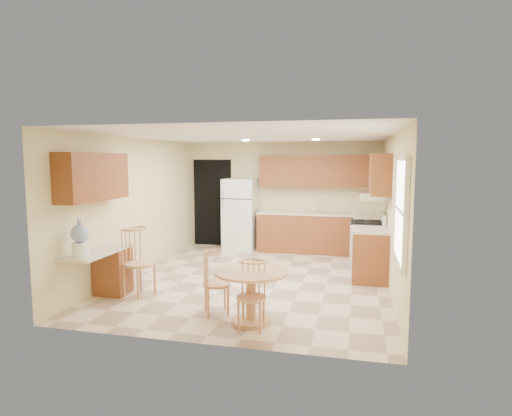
% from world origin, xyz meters
% --- Properties ---
extents(floor, '(5.50, 5.50, 0.00)m').
position_xyz_m(floor, '(0.00, 0.00, 0.00)').
color(floor, beige).
rests_on(floor, ground).
extents(ceiling, '(4.50, 5.50, 0.02)m').
position_xyz_m(ceiling, '(0.00, 0.00, 2.50)').
color(ceiling, white).
rests_on(ceiling, wall_back).
extents(wall_back, '(4.50, 0.02, 2.50)m').
position_xyz_m(wall_back, '(0.00, 2.75, 1.25)').
color(wall_back, beige).
rests_on(wall_back, floor).
extents(wall_front, '(4.50, 0.02, 2.50)m').
position_xyz_m(wall_front, '(0.00, -2.75, 1.25)').
color(wall_front, beige).
rests_on(wall_front, floor).
extents(wall_left, '(0.02, 5.50, 2.50)m').
position_xyz_m(wall_left, '(-2.25, 0.00, 1.25)').
color(wall_left, beige).
rests_on(wall_left, floor).
extents(wall_right, '(0.02, 5.50, 2.50)m').
position_xyz_m(wall_right, '(2.25, 0.00, 1.25)').
color(wall_right, beige).
rests_on(wall_right, floor).
extents(doorway, '(0.90, 0.02, 2.10)m').
position_xyz_m(doorway, '(-1.75, 2.73, 1.05)').
color(doorway, black).
rests_on(doorway, floor).
extents(base_cab_back, '(2.75, 0.60, 0.87)m').
position_xyz_m(base_cab_back, '(0.88, 2.45, 0.43)').
color(base_cab_back, brown).
rests_on(base_cab_back, floor).
extents(counter_back, '(2.75, 0.63, 0.04)m').
position_xyz_m(counter_back, '(0.88, 2.45, 0.89)').
color(counter_back, beige).
rests_on(counter_back, base_cab_back).
extents(base_cab_right_a, '(0.60, 0.59, 0.87)m').
position_xyz_m(base_cab_right_a, '(1.95, 1.85, 0.43)').
color(base_cab_right_a, brown).
rests_on(base_cab_right_a, floor).
extents(counter_right_a, '(0.63, 0.59, 0.04)m').
position_xyz_m(counter_right_a, '(1.95, 1.85, 0.89)').
color(counter_right_a, beige).
rests_on(counter_right_a, base_cab_right_a).
extents(base_cab_right_b, '(0.60, 0.80, 0.87)m').
position_xyz_m(base_cab_right_b, '(1.95, 0.40, 0.43)').
color(base_cab_right_b, brown).
rests_on(base_cab_right_b, floor).
extents(counter_right_b, '(0.63, 0.80, 0.04)m').
position_xyz_m(counter_right_b, '(1.95, 0.40, 0.89)').
color(counter_right_b, beige).
rests_on(counter_right_b, base_cab_right_b).
extents(upper_cab_back, '(2.75, 0.33, 0.70)m').
position_xyz_m(upper_cab_back, '(0.88, 2.58, 1.85)').
color(upper_cab_back, brown).
rests_on(upper_cab_back, wall_back).
extents(upper_cab_right, '(0.33, 2.42, 0.70)m').
position_xyz_m(upper_cab_right, '(2.08, 1.21, 1.85)').
color(upper_cab_right, brown).
rests_on(upper_cab_right, wall_right).
extents(upper_cab_left, '(0.33, 1.40, 0.70)m').
position_xyz_m(upper_cab_left, '(-2.08, -1.60, 1.85)').
color(upper_cab_left, brown).
rests_on(upper_cab_left, wall_left).
extents(sink, '(0.78, 0.44, 0.01)m').
position_xyz_m(sink, '(0.85, 2.45, 0.91)').
color(sink, silver).
rests_on(sink, counter_back).
extents(range_hood, '(0.50, 0.76, 0.14)m').
position_xyz_m(range_hood, '(2.00, 1.18, 1.42)').
color(range_hood, silver).
rests_on(range_hood, upper_cab_right).
extents(desk_pedestal, '(0.48, 0.42, 0.72)m').
position_xyz_m(desk_pedestal, '(-2.00, -1.32, 0.36)').
color(desk_pedestal, brown).
rests_on(desk_pedestal, floor).
extents(desk_top, '(0.50, 1.20, 0.04)m').
position_xyz_m(desk_top, '(-2.00, -1.70, 0.75)').
color(desk_top, beige).
rests_on(desk_top, desk_pedestal).
extents(window, '(0.06, 1.12, 1.30)m').
position_xyz_m(window, '(2.23, -1.85, 1.50)').
color(window, white).
rests_on(window, wall_right).
extents(can_light_a, '(0.14, 0.14, 0.02)m').
position_xyz_m(can_light_a, '(-0.50, 1.20, 2.48)').
color(can_light_a, white).
rests_on(can_light_a, ceiling).
extents(can_light_b, '(0.14, 0.14, 0.02)m').
position_xyz_m(can_light_b, '(0.90, 1.20, 2.48)').
color(can_light_b, white).
rests_on(can_light_b, ceiling).
extents(refrigerator, '(0.73, 0.71, 1.66)m').
position_xyz_m(refrigerator, '(-0.95, 2.40, 0.83)').
color(refrigerator, white).
rests_on(refrigerator, floor).
extents(stove, '(0.65, 0.76, 1.09)m').
position_xyz_m(stove, '(1.92, 1.18, 0.47)').
color(stove, white).
rests_on(stove, floor).
extents(dining_table, '(0.94, 0.94, 0.70)m').
position_xyz_m(dining_table, '(0.41, -2.01, 0.46)').
color(dining_table, tan).
rests_on(dining_table, floor).
extents(chair_table_a, '(0.38, 0.48, 0.85)m').
position_xyz_m(chair_table_a, '(-0.14, -1.84, 0.52)').
color(chair_table_a, tan).
rests_on(chair_table_a, floor).
extents(chair_table_b, '(0.38, 0.38, 0.85)m').
position_xyz_m(chair_table_b, '(0.46, -2.28, 0.52)').
color(chair_table_b, tan).
rests_on(chair_table_b, floor).
extents(chair_desk, '(0.46, 0.60, 1.04)m').
position_xyz_m(chair_desk, '(-1.55, -1.41, 0.64)').
color(chair_desk, tan).
rests_on(chair_desk, floor).
extents(water_crock, '(0.25, 0.25, 0.51)m').
position_xyz_m(water_crock, '(-2.00, -2.09, 1.00)').
color(water_crock, white).
rests_on(water_crock, desk_top).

